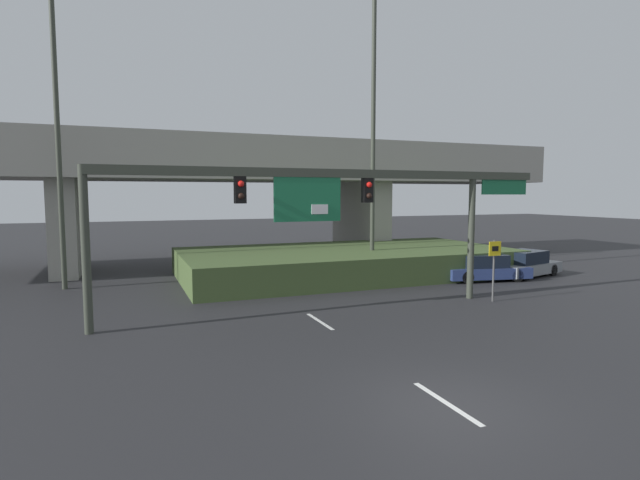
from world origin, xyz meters
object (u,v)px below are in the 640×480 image
at_px(speed_limit_sign, 494,262).
at_px(highway_light_pole_near, 373,103).
at_px(highway_light_pole_far, 55,86).
at_px(signal_gantry, 334,195).
at_px(parked_sedan_near_right, 483,268).
at_px(parked_sedan_mid_right, 525,264).

bearing_deg(speed_limit_sign, highway_light_pole_near, 102.90).
bearing_deg(speed_limit_sign, highway_light_pole_far, 150.33).
xyz_separation_m(signal_gantry, highway_light_pole_near, (5.14, 6.71, 4.85)).
bearing_deg(highway_light_pole_far, signal_gantry, -40.90).
distance_m(highway_light_pole_near, parked_sedan_near_right, 10.47).
relative_size(signal_gantry, parked_sedan_mid_right, 3.85).
xyz_separation_m(highway_light_pole_near, parked_sedan_near_right, (4.87, -3.22, -8.69)).
relative_size(signal_gantry, highway_light_pole_near, 1.01).
bearing_deg(parked_sedan_near_right, highway_light_pole_near, 157.41).
distance_m(highway_light_pole_far, parked_sedan_near_right, 22.63).
bearing_deg(signal_gantry, speed_limit_sign, -7.56).
height_order(highway_light_pole_near, highway_light_pole_far, highway_light_pole_far).
bearing_deg(highway_light_pole_near, signal_gantry, -127.49).
height_order(signal_gantry, parked_sedan_mid_right, signal_gantry).
bearing_deg(parked_sedan_near_right, parked_sedan_mid_right, 14.26).
distance_m(signal_gantry, parked_sedan_near_right, 11.28).
bearing_deg(parked_sedan_mid_right, speed_limit_sign, -157.23).
distance_m(speed_limit_sign, highway_light_pole_far, 21.09).
bearing_deg(highway_light_pole_near, parked_sedan_near_right, -33.47).
distance_m(highway_light_pole_near, parked_sedan_mid_right, 12.08).
bearing_deg(highway_light_pole_far, highway_light_pole_near, -7.76).
height_order(speed_limit_sign, highway_light_pole_near, highway_light_pole_near).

